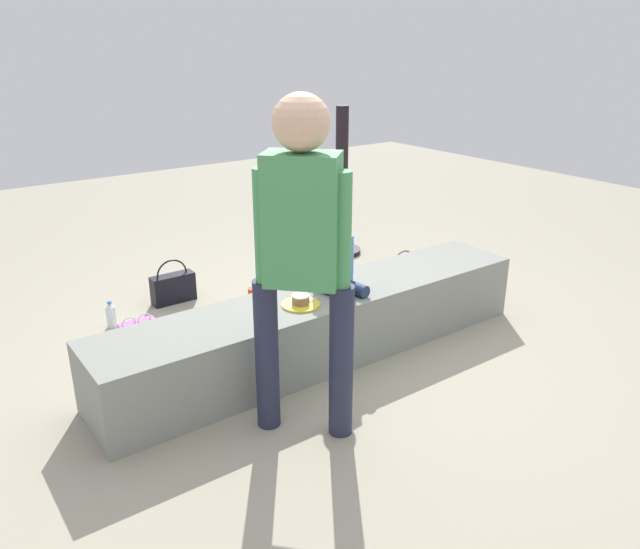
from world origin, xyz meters
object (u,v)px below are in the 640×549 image
at_px(handbag_black_leather, 173,287).
at_px(handbag_brown_canvas, 403,273).
at_px(party_cup_red, 254,294).
at_px(water_bottle_near_gift, 111,315).
at_px(gift_bag, 139,342).
at_px(cake_box_white, 277,323).
at_px(cake_plate, 301,302).
at_px(child_seated, 335,256).
at_px(adult_standing, 302,242).

relative_size(handbag_black_leather, handbag_brown_canvas, 1.14).
height_order(party_cup_red, handbag_brown_canvas, handbag_brown_canvas).
height_order(water_bottle_near_gift, handbag_brown_canvas, handbag_brown_canvas).
distance_m(gift_bag, handbag_brown_canvas, 2.14).
height_order(cake_box_white, handbag_black_leather, handbag_black_leather).
height_order(cake_plate, water_bottle_near_gift, cake_plate).
distance_m(cake_plate, water_bottle_near_gift, 1.47).
xyz_separation_m(gift_bag, water_bottle_near_gift, (0.03, 0.61, -0.06)).
height_order(child_seated, gift_bag, child_seated).
relative_size(child_seated, cake_box_white, 1.54).
distance_m(handbag_black_leather, handbag_brown_canvas, 1.77).
distance_m(adult_standing, cake_box_white, 1.43).
xyz_separation_m(water_bottle_near_gift, handbag_black_leather, (0.52, 0.15, 0.03)).
relative_size(child_seated, water_bottle_near_gift, 2.62).
relative_size(cake_box_white, handbag_black_leather, 0.95).
height_order(child_seated, water_bottle_near_gift, child_seated).
distance_m(child_seated, gift_bag, 1.27).
distance_m(adult_standing, gift_bag, 1.46).
bearing_deg(handbag_brown_canvas, child_seated, -153.35).
xyz_separation_m(water_bottle_near_gift, handbag_brown_canvas, (2.11, -0.61, 0.02)).
bearing_deg(cake_plate, cake_box_white, 74.01).
relative_size(gift_bag, party_cup_red, 3.35).
relative_size(child_seated, party_cup_red, 5.07).
height_order(adult_standing, gift_bag, adult_standing).
distance_m(child_seated, handbag_brown_canvas, 1.33).
relative_size(gift_bag, handbag_black_leather, 0.97).
distance_m(child_seated, adult_standing, 0.91).
xyz_separation_m(gift_bag, handbag_brown_canvas, (2.14, 0.00, -0.04)).
bearing_deg(child_seated, water_bottle_near_gift, 131.32).
bearing_deg(child_seated, gift_bag, 152.34).
xyz_separation_m(water_bottle_near_gift, cake_box_white, (0.86, -0.74, -0.02)).
xyz_separation_m(child_seated, cake_box_white, (-0.16, 0.42, -0.56)).
bearing_deg(child_seated, handbag_brown_canvas, 26.65).
height_order(cake_plate, handbag_brown_canvas, cake_plate).
bearing_deg(handbag_black_leather, cake_box_white, -68.83).
bearing_deg(handbag_brown_canvas, water_bottle_near_gift, 163.98).
relative_size(adult_standing, cake_plate, 7.25).
bearing_deg(adult_standing, handbag_brown_canvas, 33.13).
bearing_deg(cake_box_white, child_seated, -69.27).
bearing_deg(handbag_black_leather, child_seated, -68.97).
bearing_deg(water_bottle_near_gift, adult_standing, -77.08).
distance_m(child_seated, cake_box_white, 0.72).
bearing_deg(party_cup_red, cake_plate, -105.51).
bearing_deg(water_bottle_near_gift, handbag_black_leather, 16.04).
relative_size(gift_bag, water_bottle_near_gift, 1.73).
xyz_separation_m(gift_bag, party_cup_red, (1.03, 0.44, -0.09)).
bearing_deg(gift_bag, water_bottle_near_gift, 87.58).
xyz_separation_m(child_seated, handbag_brown_canvas, (1.10, 0.55, -0.53)).
xyz_separation_m(child_seated, party_cup_red, (-0.01, 0.99, -0.58)).
height_order(adult_standing, handbag_black_leather, adult_standing).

